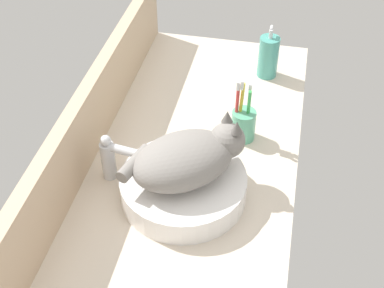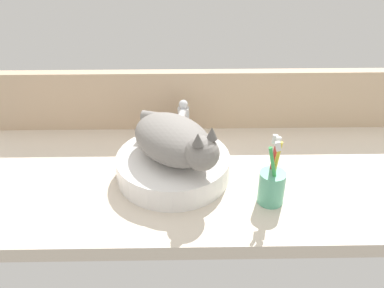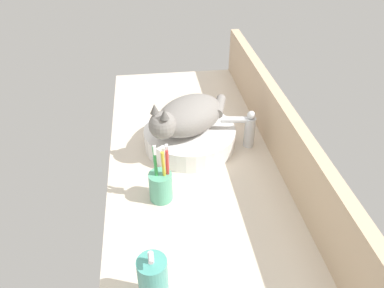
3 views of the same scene
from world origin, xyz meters
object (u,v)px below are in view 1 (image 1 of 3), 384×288
object	(u,v)px
cat	(188,158)
toothbrush_cup	(243,123)
faucet	(112,156)
sink_basin	(183,186)
soap_dispenser	(268,57)

from	to	relation	value
cat	toothbrush_cup	bearing A→B (deg)	-23.08
cat	faucet	world-z (taller)	cat
toothbrush_cup	cat	bearing A→B (deg)	156.92
sink_basin	soap_dispenser	bearing A→B (deg)	-14.51
sink_basin	toothbrush_cup	distance (cm)	27.55
sink_basin	cat	xyz separation A→B (cm)	(0.92, -1.02, 9.05)
faucet	toothbrush_cup	bearing A→B (deg)	-53.51
faucet	sink_basin	bearing A→B (deg)	-98.23
faucet	soap_dispenser	world-z (taller)	soap_dispenser
sink_basin	cat	size ratio (longest dim) A/B	1.03
faucet	cat	bearing A→B (deg)	-95.21
sink_basin	faucet	distance (cm)	19.50
sink_basin	toothbrush_cup	bearing A→B (deg)	-24.28
sink_basin	toothbrush_cup	world-z (taller)	toothbrush_cup
cat	soap_dispenser	size ratio (longest dim) A/B	1.79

